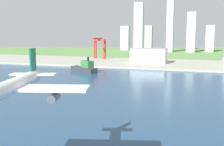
# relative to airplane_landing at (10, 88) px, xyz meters

# --- Properties ---
(ground_plane) EXTENTS (2400.00, 2400.00, 0.00)m
(ground_plane) POSITION_rel_airplane_landing_xyz_m (0.56, 161.80, -31.22)
(ground_plane) COLOR #5D8946
(water_bay) EXTENTS (840.00, 360.00, 0.15)m
(water_bay) POSITION_rel_airplane_landing_xyz_m (0.56, 101.80, -31.15)
(water_bay) COLOR navy
(water_bay) RESTS_ON ground
(industrial_pier) EXTENTS (840.00, 140.00, 2.50)m
(industrial_pier) POSITION_rel_airplane_landing_xyz_m (0.56, 351.80, -29.97)
(industrial_pier) COLOR #9F9F8E
(industrial_pier) RESTS_ON ground
(airplane_landing) EXTENTS (39.47, 42.35, 12.59)m
(airplane_landing) POSITION_rel_airplane_landing_xyz_m (0.00, 0.00, 0.00)
(airplane_landing) COLOR white
(container_barge) EXTENTS (41.68, 30.37, 18.77)m
(container_barge) POSITION_rel_airplane_landing_xyz_m (-87.21, 236.91, -25.96)
(container_barge) COLOR #2D3338
(container_barge) RESTS_ON water_bay
(port_crane_red) EXTENTS (20.49, 41.58, 37.02)m
(port_crane_red) POSITION_rel_airplane_landing_xyz_m (-128.00, 390.67, -2.41)
(port_crane_red) COLOR #B72D23
(port_crane_red) RESTS_ON industrial_pier
(warehouse_main) EXTENTS (52.79, 34.00, 21.97)m
(warehouse_main) POSITION_rel_airplane_landing_xyz_m (-29.74, 346.77, -17.71)
(warehouse_main) COLOR white
(warehouse_main) RESTS_ON industrial_pier
(distant_skyline) EXTENTS (313.45, 79.96, 153.80)m
(distant_skyline) POSITION_rel_airplane_landing_xyz_m (-14.27, 691.74, 26.10)
(distant_skyline) COLOR #A9A7AB
(distant_skyline) RESTS_ON ground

